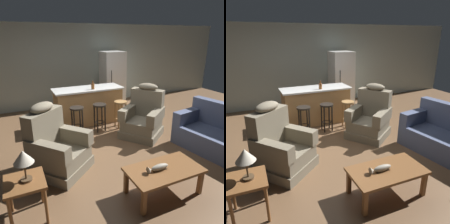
{
  "view_description": "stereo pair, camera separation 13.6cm",
  "coord_description": "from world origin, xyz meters",
  "views": [
    {
      "loc": [
        -1.77,
        -3.93,
        2.24
      ],
      "look_at": [
        0.02,
        -0.1,
        0.75
      ],
      "focal_mm": 35.0,
      "sensor_mm": 36.0,
      "label": 1
    },
    {
      "loc": [
        -1.65,
        -3.99,
        2.24
      ],
      "look_at": [
        0.02,
        -0.1,
        0.75
      ],
      "focal_mm": 35.0,
      "sensor_mm": 36.0,
      "label": 2
    }
  ],
  "objects": [
    {
      "name": "bottle_tall_green",
      "position": [
        0.08,
        1.18,
        1.03
      ],
      "size": [
        0.08,
        0.08,
        0.21
      ],
      "color": "brown",
      "rests_on": "kitchen_island"
    },
    {
      "name": "bar_stool_right",
      "position": [
        0.64,
        0.72,
        0.47
      ],
      "size": [
        0.32,
        0.32,
        0.68
      ],
      "color": "#A87A47",
      "rests_on": "ground_plane"
    },
    {
      "name": "recliner_near_lamp",
      "position": [
        -1.24,
        -0.52,
        0.42
      ],
      "size": [
        1.18,
        1.18,
        1.2
      ],
      "rotation": [
        0.0,
        0.0,
        -0.87
      ],
      "color": "#756B56",
      "rests_on": "ground_plane"
    },
    {
      "name": "kitchen_island",
      "position": [
        0.0,
        1.35,
        0.48
      ],
      "size": [
        1.8,
        0.7,
        0.95
      ],
      "color": "#AD7F4C",
      "rests_on": "ground_plane"
    },
    {
      "name": "bar_stool_middle",
      "position": [
        0.07,
        0.72,
        0.47
      ],
      "size": [
        0.32,
        0.32,
        0.68
      ],
      "color": "black",
      "rests_on": "ground_plane"
    },
    {
      "name": "table_lamp",
      "position": [
        -1.77,
        -1.46,
        0.87
      ],
      "size": [
        0.24,
        0.24,
        0.41
      ],
      "color": "#4C3823",
      "rests_on": "end_table"
    },
    {
      "name": "coffee_table",
      "position": [
        0.05,
        -1.81,
        0.36
      ],
      "size": [
        1.1,
        0.6,
        0.42
      ],
      "color": "brown",
      "rests_on": "ground_plane"
    },
    {
      "name": "recliner_near_island",
      "position": [
        0.9,
        0.06,
        0.42
      ],
      "size": [
        1.18,
        1.18,
        1.2
      ],
      "rotation": [
        0.0,
        0.0,
        3.79
      ],
      "color": "#756B56",
      "rests_on": "ground_plane"
    },
    {
      "name": "fish_figurine",
      "position": [
        -0.06,
        -1.8,
        0.46
      ],
      "size": [
        0.34,
        0.1,
        0.1
      ],
      "color": "#4C3823",
      "rests_on": "coffee_table"
    },
    {
      "name": "ground_plane",
      "position": [
        0.0,
        0.0,
        0.0
      ],
      "size": [
        12.0,
        12.0,
        0.0
      ],
      "color": "brown"
    },
    {
      "name": "bar_stool_left",
      "position": [
        -0.5,
        0.72,
        0.47
      ],
      "size": [
        0.32,
        0.32,
        0.68
      ],
      "color": "black",
      "rests_on": "ground_plane"
    },
    {
      "name": "refrigerator",
      "position": [
        1.27,
        2.55,
        0.88
      ],
      "size": [
        0.7,
        0.69,
        1.76
      ],
      "color": "white",
      "rests_on": "ground_plane"
    },
    {
      "name": "end_table",
      "position": [
        -1.8,
        -1.46,
        0.46
      ],
      "size": [
        0.48,
        0.48,
        0.56
      ],
      "color": "brown",
      "rests_on": "ground_plane"
    },
    {
      "name": "back_wall",
      "position": [
        0.0,
        3.12,
        1.3
      ],
      "size": [
        12.0,
        0.05,
        2.6
      ],
      "color": "#939E93",
      "rests_on": "ground_plane"
    }
  ]
}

